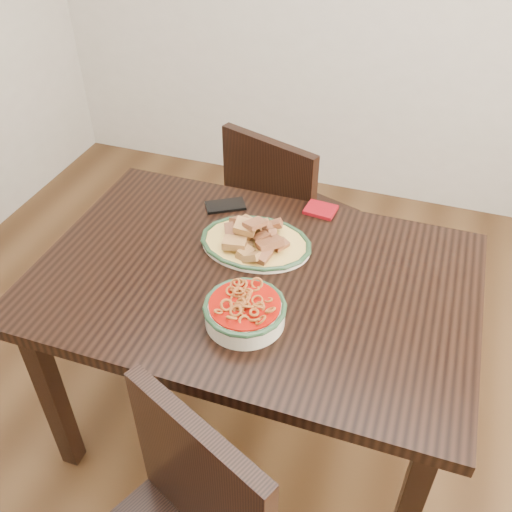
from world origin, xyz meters
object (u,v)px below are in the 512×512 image
(fish_plate, at_px, (256,235))
(chair_far, at_px, (283,214))
(noodle_bowl, at_px, (245,310))
(dining_table, at_px, (254,297))
(smartphone, at_px, (225,206))

(fish_plate, bearing_deg, chair_far, 96.81)
(chair_far, relative_size, noodle_bowl, 3.89)
(chair_far, relative_size, fish_plate, 2.51)
(dining_table, height_order, noodle_bowl, noodle_bowl)
(dining_table, xyz_separation_m, chair_far, (-0.11, 0.68, -0.16))
(dining_table, height_order, smartphone, smartphone)
(noodle_bowl, xyz_separation_m, smartphone, (-0.25, 0.50, -0.04))
(fish_plate, bearing_deg, smartphone, 134.64)
(smartphone, bearing_deg, noodle_bowl, -94.51)
(fish_plate, bearing_deg, noodle_bowl, -75.95)
(chair_far, distance_m, smartphone, 0.46)
(noodle_bowl, bearing_deg, smartphone, 116.92)
(dining_table, distance_m, fish_plate, 0.20)
(dining_table, xyz_separation_m, smartphone, (-0.21, 0.31, 0.09))
(dining_table, bearing_deg, noodle_bowl, -78.07)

